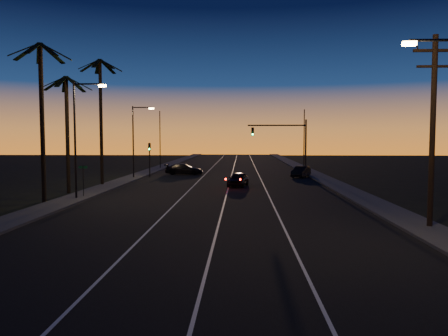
{
  "coord_description": "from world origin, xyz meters",
  "views": [
    {
      "loc": [
        1.73,
        -12.97,
        4.73
      ],
      "look_at": [
        0.46,
        19.16,
        2.54
      ],
      "focal_mm": 35.0,
      "sensor_mm": 36.0,
      "label": 1
    }
  ],
  "objects_px": {
    "cross_car": "(184,169)",
    "lead_car": "(238,179)",
    "utility_pole": "(433,127)",
    "right_car": "(301,172)",
    "signal_mast": "(286,138)"
  },
  "relations": [
    {
      "from": "right_car",
      "to": "lead_car",
      "type": "bearing_deg",
      "value": -126.2
    },
    {
      "from": "lead_car",
      "to": "cross_car",
      "type": "distance_m",
      "value": 15.42
    },
    {
      "from": "utility_pole",
      "to": "right_car",
      "type": "xyz_separation_m",
      "value": [
        -2.6,
        30.22,
        -4.63
      ]
    },
    {
      "from": "cross_car",
      "to": "right_car",
      "type": "bearing_deg",
      "value": -12.6
    },
    {
      "from": "signal_mast",
      "to": "cross_car",
      "type": "relative_size",
      "value": 1.43
    },
    {
      "from": "signal_mast",
      "to": "utility_pole",
      "type": "bearing_deg",
      "value": -81.53
    },
    {
      "from": "right_car",
      "to": "utility_pole",
      "type": "bearing_deg",
      "value": -85.08
    },
    {
      "from": "utility_pole",
      "to": "cross_car",
      "type": "bearing_deg",
      "value": 117.36
    },
    {
      "from": "utility_pole",
      "to": "right_car",
      "type": "distance_m",
      "value": 30.68
    },
    {
      "from": "signal_mast",
      "to": "right_car",
      "type": "height_order",
      "value": "signal_mast"
    },
    {
      "from": "utility_pole",
      "to": "lead_car",
      "type": "height_order",
      "value": "utility_pole"
    },
    {
      "from": "utility_pole",
      "to": "signal_mast",
      "type": "xyz_separation_m",
      "value": [
        -4.46,
        29.99,
        -0.53
      ]
    },
    {
      "from": "cross_car",
      "to": "lead_car",
      "type": "bearing_deg",
      "value": -62.29
    },
    {
      "from": "lead_car",
      "to": "cross_car",
      "type": "relative_size",
      "value": 0.96
    },
    {
      "from": "right_car",
      "to": "cross_car",
      "type": "bearing_deg",
      "value": 167.4
    }
  ]
}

